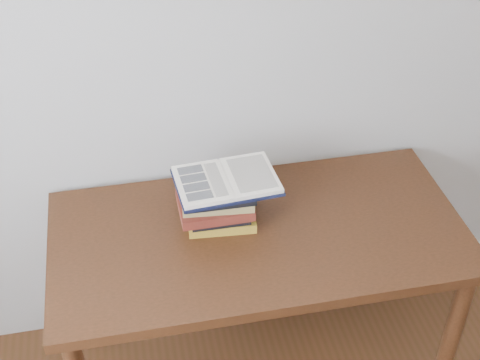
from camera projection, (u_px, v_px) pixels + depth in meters
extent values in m
cube|color=#B3AFAA|center=(236.00, 21.00, 2.13)|extent=(3.50, 0.04, 2.60)
cube|color=#442211|center=(259.00, 235.00, 2.20)|extent=(1.36, 0.68, 0.04)
cylinder|color=#442211|center=(450.00, 342.00, 2.31)|extent=(0.06, 0.06, 0.69)
cylinder|color=#442211|center=(82.00, 279.00, 2.54)|extent=(0.06, 0.06, 0.69)
cylinder|color=#442211|center=(389.00, 235.00, 2.74)|extent=(0.06, 0.06, 0.69)
cube|color=#B68A29|center=(221.00, 216.00, 2.22)|extent=(0.23, 0.18, 0.03)
cube|color=black|center=(219.00, 212.00, 2.19)|extent=(0.19, 0.14, 0.03)
cube|color=maroon|center=(215.00, 205.00, 2.17)|extent=(0.24, 0.18, 0.03)
cube|color=tan|center=(217.00, 199.00, 2.15)|extent=(0.24, 0.16, 0.03)
cube|color=black|center=(218.00, 192.00, 2.13)|extent=(0.23, 0.15, 0.03)
cube|color=black|center=(226.00, 182.00, 2.14)|extent=(0.34, 0.25, 0.01)
cube|color=white|center=(202.00, 184.00, 2.12)|extent=(0.17, 0.23, 0.01)
cube|color=white|center=(251.00, 175.00, 2.15)|extent=(0.17, 0.23, 0.01)
cylinder|color=white|center=(226.00, 180.00, 2.14)|extent=(0.03, 0.22, 0.01)
cube|color=black|center=(190.00, 170.00, 2.16)|extent=(0.08, 0.04, 0.00)
cube|color=black|center=(193.00, 178.00, 2.13)|extent=(0.08, 0.04, 0.00)
cube|color=black|center=(196.00, 187.00, 2.09)|extent=(0.08, 0.04, 0.00)
cube|color=black|center=(200.00, 196.00, 2.06)|extent=(0.08, 0.04, 0.00)
cube|color=beige|center=(216.00, 179.00, 2.12)|extent=(0.05, 0.18, 0.00)
cube|color=beige|center=(252.00, 173.00, 2.15)|extent=(0.14, 0.19, 0.00)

